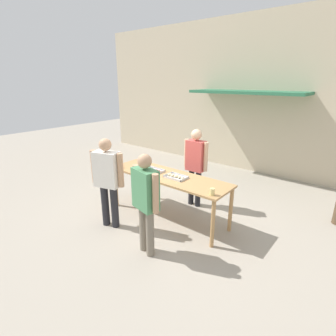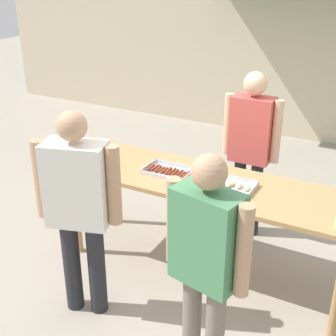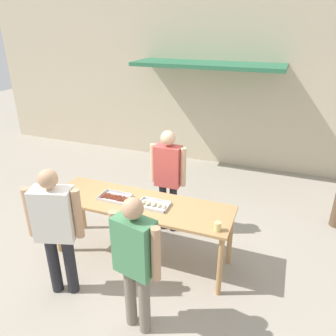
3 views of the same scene
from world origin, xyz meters
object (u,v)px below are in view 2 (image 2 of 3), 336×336
at_px(condiment_jar_mustard, 81,163).
at_px(person_customer_holding_hotdog, 78,201).
at_px(food_tray_buns, 229,184).
at_px(food_tray_sausages, 168,172).
at_px(person_server_behind_table, 251,141).
at_px(person_customer_with_cup, 206,255).
at_px(condiment_jar_ketchup, 89,165).

height_order(condiment_jar_mustard, person_customer_holding_hotdog, person_customer_holding_hotdog).
distance_m(food_tray_buns, person_customer_holding_hotdog, 1.29).
height_order(food_tray_sausages, person_server_behind_table, person_server_behind_table).
distance_m(person_server_behind_table, person_customer_with_cup, 1.98).
bearing_deg(food_tray_buns, person_customer_holding_hotdog, -132.06).
relative_size(food_tray_sausages, condiment_jar_mustard, 5.70).
bearing_deg(condiment_jar_ketchup, food_tray_sausages, 21.16).
xyz_separation_m(condiment_jar_mustard, person_customer_holding_hotdog, (0.51, -0.69, 0.06)).
bearing_deg(food_tray_sausages, person_server_behind_table, 59.28).
relative_size(person_customer_holding_hotdog, person_customer_with_cup, 1.03).
relative_size(person_server_behind_table, person_customer_holding_hotdog, 1.00).
bearing_deg(condiment_jar_ketchup, person_server_behind_table, 42.90).
height_order(food_tray_sausages, person_customer_with_cup, person_customer_with_cup).
bearing_deg(person_customer_holding_hotdog, condiment_jar_mustard, -70.38).
distance_m(food_tray_sausages, condiment_jar_mustard, 0.82).
height_order(condiment_jar_mustard, person_server_behind_table, person_server_behind_table).
bearing_deg(condiment_jar_mustard, person_customer_with_cup, -27.42).
distance_m(condiment_jar_mustard, condiment_jar_ketchup, 0.09).
xyz_separation_m(food_tray_buns, person_server_behind_table, (-0.10, 0.83, 0.10)).
distance_m(food_tray_buns, person_customer_with_cup, 1.15).
bearing_deg(food_tray_buns, person_server_behind_table, 96.60).
bearing_deg(person_customer_holding_hotdog, person_customer_with_cup, 154.69).
bearing_deg(person_server_behind_table, condiment_jar_mustard, -139.98).
bearing_deg(food_tray_buns, person_customer_with_cup, -76.10).
height_order(condiment_jar_ketchup, person_customer_holding_hotdog, person_customer_holding_hotdog).
xyz_separation_m(person_customer_holding_hotdog, person_customer_with_cup, (1.14, -0.17, -0.02)).
xyz_separation_m(food_tray_buns, person_customer_holding_hotdog, (-0.86, -0.95, 0.08)).
xyz_separation_m(food_tray_buns, condiment_jar_ketchup, (-1.28, -0.27, 0.02)).
height_order(person_server_behind_table, person_customer_holding_hotdog, person_server_behind_table).
bearing_deg(condiment_jar_mustard, person_customer_holding_hotdog, -53.38).
xyz_separation_m(food_tray_sausages, person_server_behind_table, (0.49, 0.83, 0.10)).
distance_m(condiment_jar_mustard, person_server_behind_table, 1.68).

